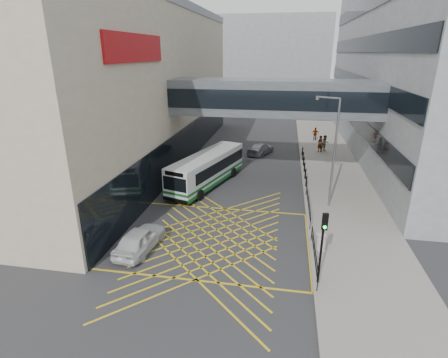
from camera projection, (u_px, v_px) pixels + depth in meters
The scene contains 18 objects.
ground at pixel (213, 238), 22.44m from camera, with size 120.00×120.00×0.00m, color #333335.
building_whsmith at pixel (79, 84), 37.42m from camera, with size 24.17×42.00×16.00m.
building_far at pixel (260, 63), 75.16m from camera, with size 28.00×16.00×18.00m, color gray.
skybridge at pixel (274, 97), 30.47m from camera, with size 20.00×4.10×3.00m.
pavement at pixel (332, 171), 34.81m from camera, with size 6.00×54.00×0.16m, color gray.
box_junction at pixel (213, 238), 22.44m from camera, with size 12.00×9.00×0.01m.
bus at pixel (208, 169), 30.91m from camera, with size 5.17×10.38×2.84m.
car_white at pixel (140, 239), 20.87m from camera, with size 1.89×4.62×1.47m, color silver.
car_dark at pixel (231, 152), 39.16m from camera, with size 1.60×4.08×1.28m, color black.
car_silver at pixel (260, 148), 40.53m from camera, with size 1.87×4.42×1.37m, color #979BA0.
traffic_light at pixel (323, 238), 16.92m from camera, with size 0.28×0.46×3.98m.
street_lamp at pixel (332, 146), 25.32m from camera, with size 1.78×0.93×8.13m.
litter_bin at pixel (321, 242), 20.67m from camera, with size 0.57×0.57×0.98m, color #ADA89E.
kerb_railings at pixel (311, 221), 22.78m from camera, with size 0.05×12.54×1.00m.
bollards at pixel (304, 164), 35.08m from camera, with size 0.14×10.14×0.90m.
pedestrian_a at pixel (320, 144), 40.70m from camera, with size 0.77×0.55×1.94m, color gray.
pedestrian_b at pixel (325, 143), 41.04m from camera, with size 0.94×0.54×1.92m, color gray.
pedestrian_c at pixel (315, 134), 46.19m from camera, with size 1.01×0.48×1.70m, color gray.
Camera 1 is at (4.12, -19.35, 11.27)m, focal length 28.00 mm.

